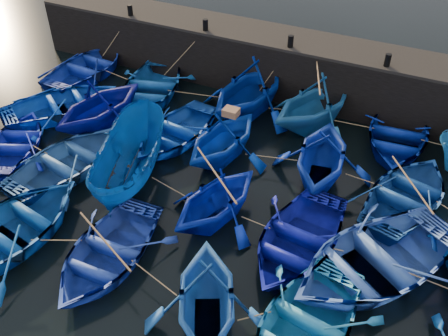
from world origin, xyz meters
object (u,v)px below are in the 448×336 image
at_px(boat_13, 16,142).
at_px(wooden_crate, 231,112).
at_px(boat_8, 174,131).
at_px(boat_0, 88,66).

xyz_separation_m(boat_13, wooden_crate, (7.77, 3.02, 1.79)).
bearing_deg(boat_8, boat_0, 163.23).
distance_m(boat_0, boat_8, 7.14).
bearing_deg(boat_0, boat_8, 159.68).
bearing_deg(boat_0, boat_13, 105.98).
bearing_deg(boat_13, wooden_crate, 178.37).
relative_size(boat_8, boat_13, 1.09).
distance_m(boat_8, boat_13, 6.14).
bearing_deg(wooden_crate, boat_0, 160.68).
bearing_deg(boat_8, wooden_crate, 1.16).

